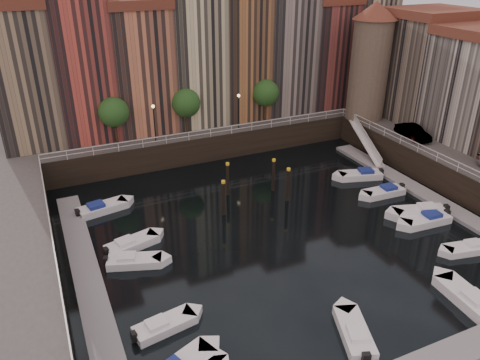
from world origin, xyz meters
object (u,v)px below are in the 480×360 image
car_a (411,133)px  car_b (413,133)px  corner_tower (370,60)px  gangway (366,141)px  boat_left_1 (163,326)px  mooring_pilings (254,185)px  boat_left_2 (133,261)px

car_a → car_b: 0.29m
corner_tower → car_b: corner_tower is taller
corner_tower → gangway: bearing=-122.8°
car_a → car_b: (-0.03, -0.28, 0.07)m
boat_left_1 → car_a: bearing=13.5°
gangway → mooring_pilings: (-16.73, -4.37, -0.27)m
car_a → boat_left_1: bearing=-151.8°
boat_left_2 → car_b: size_ratio=0.99×
gangway → boat_left_2: gangway is taller
boat_left_2 → car_b: bearing=29.4°
mooring_pilings → boat_left_1: bearing=-133.9°
boat_left_1 → car_a: car_a is taller
car_b → car_a: bearing=87.0°
gangway → car_b: size_ratio=1.83×
gangway → boat_left_1: 34.53m
boat_left_1 → car_a: (32.68, 14.10, 3.35)m
boat_left_1 → car_b: size_ratio=0.96×
boat_left_1 → car_b: (32.65, 13.82, 3.42)m
car_a → boat_left_2: bearing=-164.1°
gangway → boat_left_1: bearing=-149.1°
corner_tower → car_b: (0.16, -8.41, -6.45)m
gangway → car_a: bearing=-49.6°
boat_left_1 → boat_left_2: (-0.20, 7.68, 0.01)m
corner_tower → mooring_pilings: bearing=-155.7°
boat_left_1 → corner_tower: bearing=24.6°
boat_left_1 → mooring_pilings: bearing=36.3°
gangway → car_b: (3.06, -3.91, 1.83)m
corner_tower → boat_left_1: size_ratio=3.17×
boat_left_2 → car_b: car_b is taller
gangway → car_b: bearing=-51.9°
mooring_pilings → car_a: (19.82, 0.74, 2.03)m
boat_left_1 → gangway: bearing=21.1°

